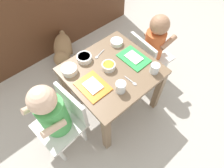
% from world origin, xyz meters
% --- Properties ---
extents(ground_plane, '(7.00, 7.00, 0.00)m').
position_xyz_m(ground_plane, '(0.00, 0.00, 0.00)').
color(ground_plane, '#B2ADA3').
extents(kitchen_cabinet_back, '(1.89, 0.36, 0.89)m').
position_xyz_m(kitchen_cabinet_back, '(0.00, 1.03, 0.45)').
color(kitchen_cabinet_back, '#56331E').
rests_on(kitchen_cabinet_back, ground).
extents(dining_table, '(0.57, 0.53, 0.46)m').
position_xyz_m(dining_table, '(0.00, 0.00, 0.38)').
color(dining_table, '#7A6047').
rests_on(dining_table, ground).
extents(seated_child_left, '(0.30, 0.30, 0.68)m').
position_xyz_m(seated_child_left, '(-0.45, -0.00, 0.42)').
color(seated_child_left, silver).
rests_on(seated_child_left, ground).
extents(seated_child_right, '(0.30, 0.30, 0.64)m').
position_xyz_m(seated_child_right, '(0.45, 0.02, 0.40)').
color(seated_child_right, silver).
rests_on(seated_child_right, ground).
extents(dog, '(0.33, 0.41, 0.29)m').
position_xyz_m(dog, '(-0.03, 0.64, 0.19)').
color(dog, olive).
rests_on(dog, ground).
extents(food_tray_left, '(0.16, 0.20, 0.02)m').
position_xyz_m(food_tray_left, '(-0.18, -0.02, 0.47)').
color(food_tray_left, orange).
rests_on(food_tray_left, dining_table).
extents(food_tray_right, '(0.15, 0.21, 0.02)m').
position_xyz_m(food_tray_right, '(0.18, -0.02, 0.47)').
color(food_tray_right, green).
rests_on(food_tray_right, dining_table).
extents(water_cup_left, '(0.06, 0.06, 0.07)m').
position_xyz_m(water_cup_left, '(-0.07, -0.15, 0.50)').
color(water_cup_left, white).
rests_on(water_cup_left, dining_table).
extents(water_cup_right, '(0.06, 0.06, 0.06)m').
position_xyz_m(water_cup_right, '(0.19, -0.19, 0.49)').
color(water_cup_right, white).
rests_on(water_cup_right, dining_table).
extents(cereal_bowl_right_side, '(0.10, 0.10, 0.04)m').
position_xyz_m(cereal_bowl_right_side, '(-0.08, 0.19, 0.48)').
color(cereal_bowl_right_side, white).
rests_on(cereal_bowl_right_side, dining_table).
extents(cereal_bowl_left_side, '(0.09, 0.09, 0.03)m').
position_xyz_m(cereal_bowl_left_side, '(0.19, 0.16, 0.48)').
color(cereal_bowl_left_side, white).
rests_on(cereal_bowl_left_side, dining_table).
extents(veggie_bowl_near, '(0.09, 0.09, 0.04)m').
position_xyz_m(veggie_bowl_near, '(-0.01, 0.02, 0.49)').
color(veggie_bowl_near, white).
rests_on(veggie_bowl_near, dining_table).
extents(veggie_bowl_far, '(0.10, 0.10, 0.04)m').
position_xyz_m(veggie_bowl_far, '(-0.22, 0.17, 0.49)').
color(veggie_bowl_far, white).
rests_on(veggie_bowl_far, dining_table).
extents(spoon_by_left_tray, '(0.02, 0.10, 0.01)m').
position_xyz_m(spoon_by_left_tray, '(0.03, -0.15, 0.47)').
color(spoon_by_left_tray, silver).
rests_on(spoon_by_left_tray, dining_table).
extents(spoon_by_right_tray, '(0.10, 0.04, 0.01)m').
position_xyz_m(spoon_by_right_tray, '(0.02, 0.16, 0.47)').
color(spoon_by_right_tray, silver).
rests_on(spoon_by_right_tray, dining_table).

